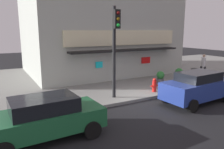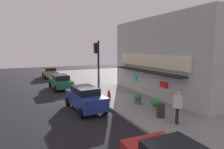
{
  "view_description": "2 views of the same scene",
  "coord_description": "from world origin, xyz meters",
  "views": [
    {
      "loc": [
        -7.09,
        -9.28,
        3.8
      ],
      "look_at": [
        -1.17,
        1.37,
        1.36
      ],
      "focal_mm": 35.29,
      "sensor_mm": 36.0,
      "label": 1
    },
    {
      "loc": [
        15.04,
        -5.64,
        4.34
      ],
      "look_at": [
        -0.52,
        1.95,
        1.97
      ],
      "focal_mm": 30.51,
      "sensor_mm": 36.0,
      "label": 2
    }
  ],
  "objects": [
    {
      "name": "corner_building",
      "position": [
        1.6,
        8.95,
        3.57
      ],
      "size": [
        12.08,
        9.75,
        6.83
      ],
      "color": "#ADB2A8",
      "rests_on": "sidewalk"
    },
    {
      "name": "potted_plant_by_doorway",
      "position": [
        3.25,
        2.31,
        0.59
      ],
      "size": [
        0.56,
        0.56,
        0.84
      ],
      "color": "#59595B",
      "rests_on": "sidewalk"
    },
    {
      "name": "ground_plane",
      "position": [
        0.0,
        0.0,
        0.0
      ],
      "size": [
        64.43,
        64.43,
        0.0
      ],
      "primitive_type": "plane",
      "color": "black"
    },
    {
      "name": "sidewalk",
      "position": [
        0.0,
        6.87,
        0.08
      ],
      "size": [
        42.96,
        13.74,
        0.16
      ],
      "primitive_type": "cube",
      "color": "gray",
      "rests_on": "ground_plane"
    },
    {
      "name": "parked_car_green",
      "position": [
        -5.62,
        -1.75,
        0.8
      ],
      "size": [
        4.16,
        2.08,
        1.53
      ],
      "color": "#1E6038",
      "rests_on": "ground_plane"
    },
    {
      "name": "parked_car_blue",
      "position": [
        2.4,
        -1.6,
        0.87
      ],
      "size": [
        4.22,
        2.1,
        1.67
      ],
      "color": "navy",
      "rests_on": "ground_plane"
    },
    {
      "name": "pedestrian",
      "position": [
        7.43,
        2.13,
        1.16
      ],
      "size": [
        0.45,
        0.47,
        1.84
      ],
      "color": "black",
      "rests_on": "sidewalk"
    },
    {
      "name": "fire_hydrant",
      "position": [
        1.41,
        0.74,
        0.56
      ],
      "size": [
        0.49,
        0.25,
        0.84
      ],
      "color": "red",
      "rests_on": "sidewalk"
    },
    {
      "name": "potted_plant_by_window",
      "position": [
        5.17,
        2.42,
        0.66
      ],
      "size": [
        0.6,
        0.6,
        0.88
      ],
      "color": "gray",
      "rests_on": "sidewalk"
    },
    {
      "name": "traffic_light",
      "position": [
        -1.29,
        0.82,
        3.3
      ],
      "size": [
        0.32,
        0.58,
        4.89
      ],
      "color": "black",
      "rests_on": "sidewalk"
    },
    {
      "name": "trash_can",
      "position": [
        6.27,
        1.96,
        0.58
      ],
      "size": [
        0.5,
        0.5,
        0.85
      ],
      "primitive_type": "cylinder",
      "color": "#2D2D2D",
      "rests_on": "sidewalk"
    }
  ]
}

